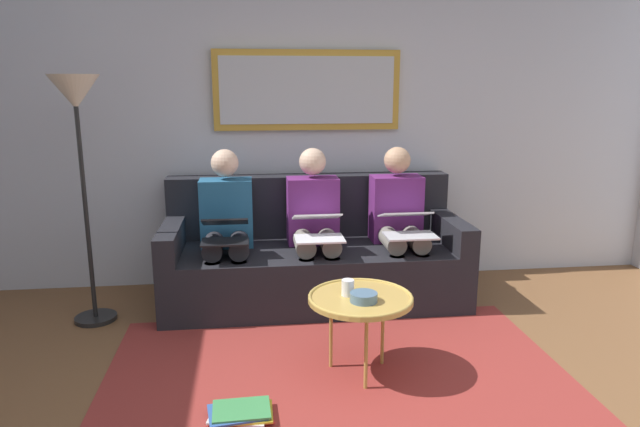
{
  "coord_description": "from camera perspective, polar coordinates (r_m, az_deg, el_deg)",
  "views": [
    {
      "loc": [
        0.45,
        2.0,
        1.61
      ],
      "look_at": [
        0.0,
        -1.7,
        0.75
      ],
      "focal_mm": 31.98,
      "sensor_mm": 36.0,
      "label": 1
    }
  ],
  "objects": [
    {
      "name": "magazine_stack",
      "position": [
        2.98,
        -7.89,
        -19.14
      ],
      "size": [
        0.33,
        0.26,
        0.05
      ],
      "color": "red",
      "rests_on": "ground_plane"
    },
    {
      "name": "area_rug",
      "position": [
        3.3,
        1.87,
        -16.12
      ],
      "size": [
        2.6,
        1.8,
        0.01
      ],
      "primitive_type": "cube",
      "color": "maroon",
      "rests_on": "ground_plane"
    },
    {
      "name": "wall_rear",
      "position": [
        4.63,
        -1.37,
        9.15
      ],
      "size": [
        6.0,
        0.12,
        2.6
      ],
      "primitive_type": "cube",
      "color": "#B7BCC6",
      "rests_on": "ground_plane"
    },
    {
      "name": "laptop_black",
      "position": [
        3.94,
        -9.48,
        -1.69
      ],
      "size": [
        0.32,
        0.35,
        0.15
      ],
      "color": "black"
    },
    {
      "name": "laptop_silver",
      "position": [
        4.08,
        8.75,
        -1.0
      ],
      "size": [
        0.36,
        0.38,
        0.16
      ],
      "color": "silver"
    },
    {
      "name": "cup",
      "position": [
        3.17,
        2.8,
        -7.42
      ],
      "size": [
        0.07,
        0.07,
        0.09
      ],
      "primitive_type": "cylinder",
      "color": "silver",
      "rests_on": "coffee_table"
    },
    {
      "name": "person_left",
      "position": [
        4.31,
        7.91,
        -0.56
      ],
      "size": [
        0.38,
        0.58,
        1.14
      ],
      "color": "#66236B",
      "rests_on": "couch"
    },
    {
      "name": "standing_lamp",
      "position": [
        4.01,
        -23.12,
        8.56
      ],
      "size": [
        0.32,
        0.32,
        1.66
      ],
      "color": "black",
      "rests_on": "ground_plane"
    },
    {
      "name": "person_right",
      "position": [
        4.17,
        -9.35,
        -1.06
      ],
      "size": [
        0.38,
        0.58,
        1.14
      ],
      "color": "#235B84",
      "rests_on": "couch"
    },
    {
      "name": "couch",
      "position": [
        4.34,
        -0.67,
        -4.42
      ],
      "size": [
        2.2,
        0.9,
        0.9
      ],
      "color": "black",
      "rests_on": "ground_plane"
    },
    {
      "name": "bowl",
      "position": [
        3.1,
        4.4,
        -8.35
      ],
      "size": [
        0.15,
        0.15,
        0.05
      ],
      "primitive_type": "cylinder",
      "color": "slate",
      "rests_on": "coffee_table"
    },
    {
      "name": "laptop_white",
      "position": [
        3.96,
        -0.2,
        -1.28
      ],
      "size": [
        0.34,
        0.39,
        0.17
      ],
      "color": "white"
    },
    {
      "name": "framed_mirror",
      "position": [
        4.53,
        -1.27,
        12.23
      ],
      "size": [
        1.45,
        0.05,
        0.61
      ],
      "color": "#B7892D"
    },
    {
      "name": "coffee_table",
      "position": [
        3.18,
        4.07,
        -8.56
      ],
      "size": [
        0.58,
        0.58,
        0.47
      ],
      "color": "tan",
      "rests_on": "ground_plane"
    },
    {
      "name": "person_middle",
      "position": [
        4.19,
        -0.58,
        -0.82
      ],
      "size": [
        0.38,
        0.58,
        1.14
      ],
      "color": "#66236B",
      "rests_on": "couch"
    }
  ]
}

